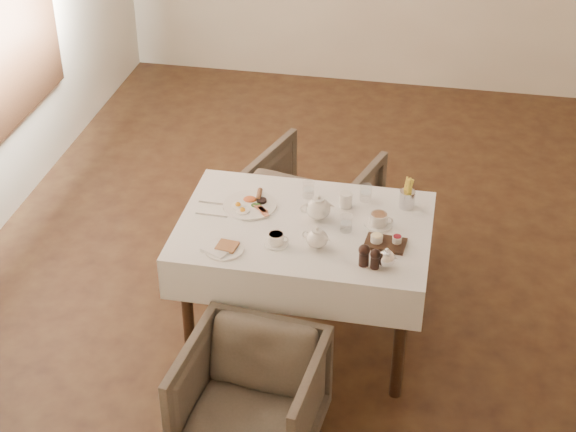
% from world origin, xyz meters
% --- Properties ---
extents(table, '(1.28, 0.88, 0.75)m').
position_xyz_m(table, '(-0.11, -0.93, 0.64)').
color(table, black).
rests_on(table, ground).
extents(armchair_near, '(0.69, 0.70, 0.58)m').
position_xyz_m(armchair_near, '(-0.21, -1.73, 0.29)').
color(armchair_near, '#4B4237').
rests_on(armchair_near, ground).
extents(armchair_far, '(0.85, 0.87, 0.63)m').
position_xyz_m(armchair_far, '(-0.20, -0.05, 0.32)').
color(armchair_far, '#4B4237').
rests_on(armchair_far, ground).
extents(breakfast_plate, '(0.28, 0.28, 0.04)m').
position_xyz_m(breakfast_plate, '(-0.42, -0.81, 0.76)').
color(breakfast_plate, white).
rests_on(breakfast_plate, table).
extents(side_plate, '(0.21, 0.19, 0.02)m').
position_xyz_m(side_plate, '(-0.46, -1.23, 0.76)').
color(side_plate, white).
rests_on(side_plate, table).
extents(teapot_centre, '(0.21, 0.18, 0.14)m').
position_xyz_m(teapot_centre, '(-0.05, -0.86, 0.82)').
color(teapot_centre, white).
rests_on(teapot_centre, table).
extents(teapot_front, '(0.17, 0.15, 0.12)m').
position_xyz_m(teapot_front, '(-0.01, -1.11, 0.81)').
color(teapot_front, white).
rests_on(teapot_front, table).
extents(creamer, '(0.08, 0.08, 0.08)m').
position_xyz_m(creamer, '(0.07, -0.72, 0.80)').
color(creamer, white).
rests_on(creamer, table).
extents(teacup_near, '(0.12, 0.12, 0.06)m').
position_xyz_m(teacup_near, '(-0.22, -1.12, 0.78)').
color(teacup_near, white).
rests_on(teacup_near, table).
extents(teacup_far, '(0.14, 0.14, 0.07)m').
position_xyz_m(teacup_far, '(0.26, -0.86, 0.79)').
color(teacup_far, white).
rests_on(teacup_far, table).
extents(glass_left, '(0.07, 0.07, 0.09)m').
position_xyz_m(glass_left, '(-0.14, -0.66, 0.80)').
color(glass_left, silver).
rests_on(glass_left, table).
extents(glass_mid, '(0.08, 0.08, 0.09)m').
position_xyz_m(glass_mid, '(0.10, -0.94, 0.80)').
color(glass_mid, silver).
rests_on(glass_mid, table).
extents(glass_right, '(0.08, 0.08, 0.09)m').
position_xyz_m(glass_right, '(0.17, -0.63, 0.80)').
color(glass_right, silver).
rests_on(glass_right, table).
extents(condiment_board, '(0.21, 0.15, 0.05)m').
position_xyz_m(condiment_board, '(0.31, -1.03, 0.77)').
color(condiment_board, black).
rests_on(condiment_board, table).
extents(pepper_mill_left, '(0.07, 0.07, 0.12)m').
position_xyz_m(pepper_mill_left, '(0.23, -1.21, 0.81)').
color(pepper_mill_left, black).
rests_on(pepper_mill_left, table).
extents(pepper_mill_right, '(0.06, 0.06, 0.11)m').
position_xyz_m(pepper_mill_right, '(0.28, -1.22, 0.81)').
color(pepper_mill_right, black).
rests_on(pepper_mill_right, table).
extents(silver_pot, '(0.12, 0.11, 0.11)m').
position_xyz_m(silver_pot, '(0.33, -1.20, 0.81)').
color(silver_pot, white).
rests_on(silver_pot, table).
extents(fries_cup, '(0.08, 0.08, 0.17)m').
position_xyz_m(fries_cup, '(0.39, -0.66, 0.83)').
color(fries_cup, silver).
rests_on(fries_cup, table).
extents(cutlery_fork, '(0.17, 0.02, 0.00)m').
position_xyz_m(cutlery_fork, '(-0.61, -0.83, 0.76)').
color(cutlery_fork, silver).
rests_on(cutlery_fork, table).
extents(cutlery_knife, '(0.17, 0.02, 0.00)m').
position_xyz_m(cutlery_knife, '(-0.60, -0.94, 0.76)').
color(cutlery_knife, silver).
rests_on(cutlery_knife, table).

